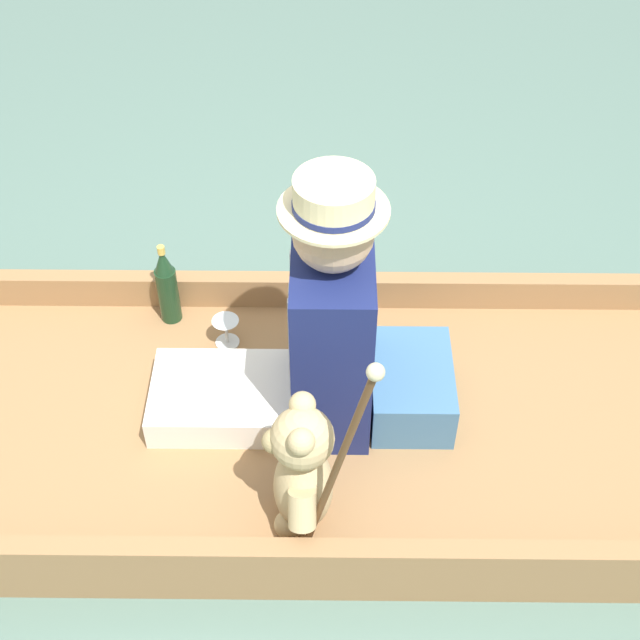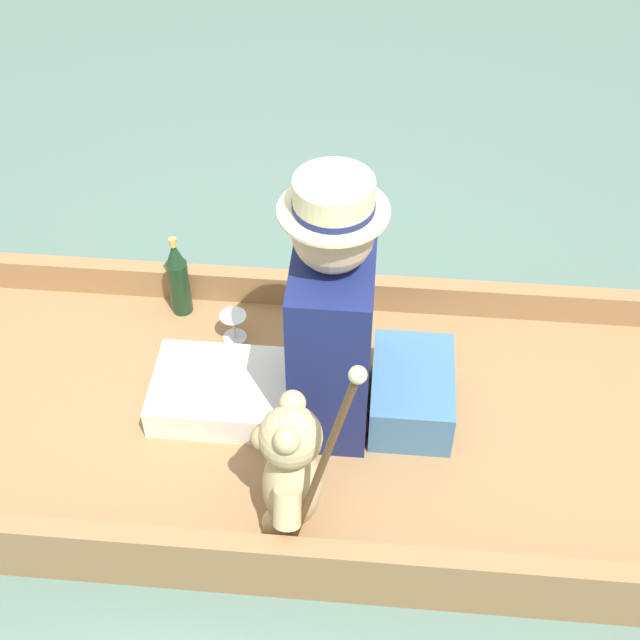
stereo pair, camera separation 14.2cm
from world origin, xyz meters
TOP-DOWN VIEW (x-y plane):
  - ground_plane at (0.00, 0.00)m, footprint 16.00×16.00m
  - punt_boat at (0.00, 0.00)m, footprint 1.14×2.75m
  - seat_cushion at (0.06, -0.45)m, footprint 0.37×0.26m
  - seated_person at (0.04, -0.13)m, footprint 0.36×0.72m
  - teddy_bear at (-0.36, -0.11)m, footprint 0.33×0.19m
  - wine_glass at (0.33, 0.17)m, footprint 0.09×0.09m
  - walking_cane at (-0.47, -0.22)m, footprint 0.04×0.20m
  - champagne_bottle at (0.45, 0.38)m, footprint 0.07×0.07m

SIDE VIEW (x-z plane):
  - ground_plane at x=0.00m, z-range 0.00..0.00m
  - punt_boat at x=0.00m, z-range -0.05..0.19m
  - wine_glass at x=0.33m, z-range 0.14..0.25m
  - seat_cushion at x=0.06m, z-range 0.11..0.29m
  - champagne_bottle at x=0.45m, z-range 0.10..0.43m
  - teddy_bear at x=-0.36m, z-range 0.10..0.57m
  - seated_person at x=0.04m, z-range 0.02..0.93m
  - walking_cane at x=-0.47m, z-range 0.18..0.96m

